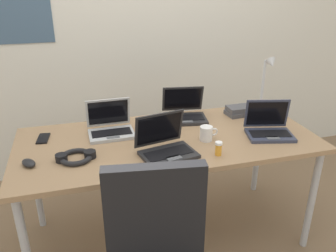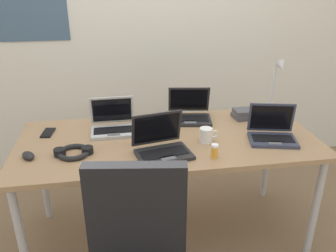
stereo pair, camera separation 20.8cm
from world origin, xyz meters
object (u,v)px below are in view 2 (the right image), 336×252
Objects in this scene: computer_mouse at (28,156)px; book_stack at (248,113)px; desk_lamp at (275,87)px; laptop_near_mouse at (162,146)px; pill_bottle at (215,151)px; laptop_front_right at (113,125)px; cell_phone at (48,133)px; headphones at (74,152)px; laptop_back_left at (272,133)px; coffee_mug at (206,135)px; laptop_near_lamp at (189,113)px.

computer_mouse is 1.43m from book_stack.
desk_lamp is 4.17× the size of computer_mouse.
laptop_near_mouse is at bearing -151.88° from desk_lamp.
laptop_near_mouse is 0.79m from book_stack.
laptop_near_mouse reaches higher than pill_bottle.
cell_phone is (-0.40, 0.03, -0.04)m from laptop_front_right.
computer_mouse is at bearing -93.02° from cell_phone.
laptop_near_mouse is 2.45× the size of cell_phone.
laptop_near_mouse is at bearing -7.64° from headphones.
book_stack is at bearing 91.96° from laptop_back_left.
desk_lamp is 0.46m from laptop_back_left.
desk_lamp is 1.87× the size of headphones.
coffee_mug is at bearing 88.37° from pill_bottle.
laptop_front_right is 0.54m from computer_mouse.
laptop_back_left is 0.35m from book_stack.
coffee_mug is (1.00, 0.04, 0.03)m from computer_mouse.
cell_phone is at bearing -174.84° from laptop_near_lamp.
pill_bottle is 0.19m from coffee_mug.
laptop_near_lamp is 0.36m from coffee_mug.
laptop_back_left is 3.99× the size of pill_bottle.
laptop_near_lamp is (0.52, 0.11, 0.00)m from laptop_front_right.
desk_lamp is at bearing 28.12° from laptop_near_mouse.
laptop_back_left reaches higher than pill_bottle.
desk_lamp is at bearing 43.31° from pill_bottle.
laptop_back_left reaches higher than cell_phone.
laptop_near_mouse is at bearing 160.86° from pill_bottle.
headphones is at bearing -152.03° from laptop_near_lamp.
computer_mouse is 0.24m from headphones.
laptop_near_lamp is at bearing 91.59° from pill_bottle.
book_stack is (-0.20, -0.04, -0.17)m from desk_lamp.
laptop_near_mouse is 3.47× the size of computer_mouse.
laptop_back_left is at bearing 5.61° from laptop_near_mouse.
cell_phone is (-0.66, 0.37, -0.04)m from laptop_near_mouse.
desk_lamp reaches higher than laptop_back_left.
coffee_mug is at bearing -148.09° from desk_lamp.
desk_lamp is 1.54m from cell_phone.
desk_lamp is 1.14m from laptop_front_right.
pill_bottle is at bearing -136.69° from desk_lamp.
laptop_near_lamp is 1.06m from computer_mouse.
pill_bottle reaches higher than book_stack.
laptop_near_lamp is 0.55m from pill_bottle.
laptop_near_mouse is 4.21× the size of pill_bottle.
headphones is (-1.16, -0.00, -0.03)m from laptop_back_left.
computer_mouse is at bearing 175.24° from laptop_near_mouse.
computer_mouse is at bearing -165.46° from book_stack.
laptop_near_lamp reaches higher than pill_bottle.
laptop_near_mouse is 0.49m from headphones.
desk_lamp is 1.25× the size of laptop_near_lamp.
laptop_back_left is 0.57m from laptop_near_lamp.
pill_bottle is at bearing -11.93° from headphones.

